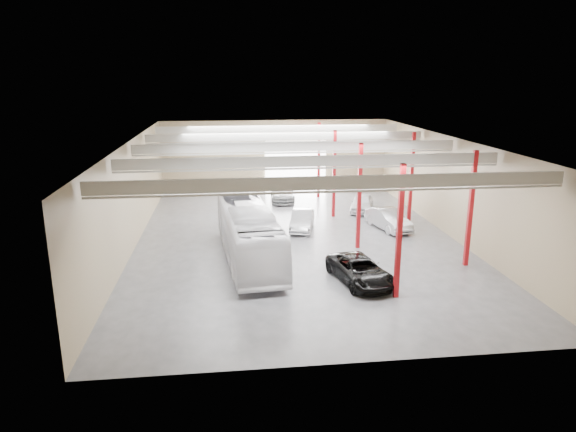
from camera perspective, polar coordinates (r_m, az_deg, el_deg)
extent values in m
cube|color=#4C4D52|center=(35.89, 1.02, -2.73)|extent=(22.00, 32.00, 0.01)
cube|color=#A2A29D|center=(34.37, 1.08, 8.44)|extent=(22.00, 32.00, 0.12)
cube|color=#77694A|center=(50.60, -1.44, 6.65)|extent=(22.00, 0.12, 7.00)
cube|color=#77694A|center=(19.92, 7.41, -7.26)|extent=(22.00, 0.12, 7.00)
cube|color=#77694A|center=(35.21, -16.99, 2.15)|extent=(0.12, 32.00, 7.00)
cube|color=#77694A|center=(38.04, 17.72, 3.04)|extent=(0.12, 32.00, 7.00)
cube|color=white|center=(50.84, 0.84, 5.55)|extent=(6.00, 0.20, 5.00)
cube|color=maroon|center=(26.39, 12.27, -1.80)|extent=(0.25, 0.25, 7.00)
cube|color=maroon|center=(33.78, 7.92, 2.15)|extent=(0.25, 0.25, 7.00)
cube|color=maroon|center=(41.40, 5.14, 4.65)|extent=(0.25, 0.25, 7.00)
cube|color=maroon|center=(48.17, 3.43, 6.19)|extent=(0.25, 0.25, 7.00)
cube|color=maroon|center=(32.13, 19.62, 0.71)|extent=(0.25, 0.25, 7.00)
cube|color=maroon|center=(41.09, 13.54, 4.21)|extent=(0.25, 0.25, 7.00)
cube|color=#B7B7B2|center=(22.76, 5.23, 3.71)|extent=(21.60, 0.15, 0.60)
cube|color=#B7B7B2|center=(22.85, 5.21, 2.72)|extent=(21.60, 0.10, 0.10)
cube|color=#B7B7B2|center=(28.56, 2.74, 6.11)|extent=(21.60, 0.15, 0.60)
cube|color=#B7B7B2|center=(28.63, 2.73, 5.32)|extent=(21.60, 0.10, 0.10)
cube|color=#B7B7B2|center=(34.43, 1.08, 7.70)|extent=(21.60, 0.15, 0.60)
cube|color=#B7B7B2|center=(34.48, 1.07, 7.04)|extent=(21.60, 0.10, 0.10)
cube|color=#B7B7B2|center=(40.34, -0.11, 8.82)|extent=(21.60, 0.15, 0.60)
cube|color=#B7B7B2|center=(40.38, -0.11, 8.25)|extent=(21.60, 0.10, 0.10)
cube|color=#B7B7B2|center=(46.27, -0.99, 9.64)|extent=(21.60, 0.15, 0.60)
cube|color=#B7B7B2|center=(46.31, -0.99, 9.15)|extent=(21.60, 0.10, 0.10)
imported|color=white|center=(31.84, -4.38, -1.93)|extent=(3.95, 12.38, 3.39)
imported|color=black|center=(28.81, 7.99, -6.00)|extent=(3.31, 5.46, 1.42)
imported|color=silver|center=(32.91, -1.50, -3.06)|extent=(2.19, 4.50, 1.48)
imported|color=#AAABAF|center=(38.26, 1.59, -0.45)|extent=(2.51, 4.61, 1.44)
imported|color=gray|center=(47.22, -0.64, 2.62)|extent=(2.39, 5.23, 1.48)
imported|color=#A5A6AA|center=(39.05, 11.11, -0.35)|extent=(2.60, 4.88, 1.53)
imported|color=silver|center=(43.94, 8.22, 1.49)|extent=(3.09, 4.67, 1.48)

